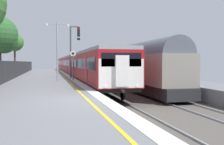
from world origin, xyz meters
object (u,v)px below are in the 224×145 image
(platform_lamp_mid, at_px, (57,46))
(background_tree_left, at_px, (1,36))
(speed_limit_sign, at_px, (73,61))
(commuter_train_at_platform, at_px, (74,65))
(signal_gantry, at_px, (73,46))
(background_tree_right, at_px, (15,43))
(freight_train_adjacent_track, at_px, (106,64))

(platform_lamp_mid, height_order, background_tree_left, background_tree_left)
(speed_limit_sign, xyz_separation_m, platform_lamp_mid, (-1.48, -1.37, 1.27))
(commuter_train_at_platform, bearing_deg, platform_lamp_mid, -99.33)
(commuter_train_at_platform, height_order, speed_limit_sign, commuter_train_at_platform)
(commuter_train_at_platform, height_order, signal_gantry, signal_gantry)
(platform_lamp_mid, bearing_deg, background_tree_left, 120.65)
(speed_limit_sign, bearing_deg, background_tree_left, 130.13)
(platform_lamp_mid, xyz_separation_m, background_tree_left, (-6.24, 10.53, 1.73))
(speed_limit_sign, relative_size, background_tree_left, 0.39)
(speed_limit_sign, relative_size, background_tree_right, 0.43)
(background_tree_right, bearing_deg, background_tree_left, -90.59)
(signal_gantry, distance_m, background_tree_right, 19.83)
(commuter_train_at_platform, bearing_deg, background_tree_left, -134.51)
(signal_gantry, relative_size, background_tree_right, 0.86)
(commuter_train_at_platform, relative_size, platform_lamp_mid, 11.62)
(platform_lamp_mid, height_order, background_tree_right, background_tree_right)
(freight_train_adjacent_track, bearing_deg, signal_gantry, -121.79)
(commuter_train_at_platform, relative_size, signal_gantry, 10.70)
(commuter_train_at_platform, distance_m, platform_lamp_mid, 20.61)
(freight_train_adjacent_track, distance_m, background_tree_left, 14.44)
(speed_limit_sign, bearing_deg, platform_lamp_mid, -137.24)
(signal_gantry, bearing_deg, speed_limit_sign, -95.24)
(platform_lamp_mid, distance_m, background_tree_left, 12.36)
(commuter_train_at_platform, xyz_separation_m, signal_gantry, (-1.49, -15.03, 2.16))
(speed_limit_sign, bearing_deg, freight_train_adjacent_track, 65.32)
(commuter_train_at_platform, bearing_deg, freight_train_adjacent_track, -56.99)
(speed_limit_sign, distance_m, platform_lamp_mid, 2.38)
(platform_lamp_mid, bearing_deg, speed_limit_sign, 42.76)
(commuter_train_at_platform, relative_size, background_tree_left, 8.32)
(freight_train_adjacent_track, height_order, background_tree_right, background_tree_right)
(speed_limit_sign, bearing_deg, commuter_train_at_platform, 84.42)
(freight_train_adjacent_track, bearing_deg, background_tree_right, 145.47)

